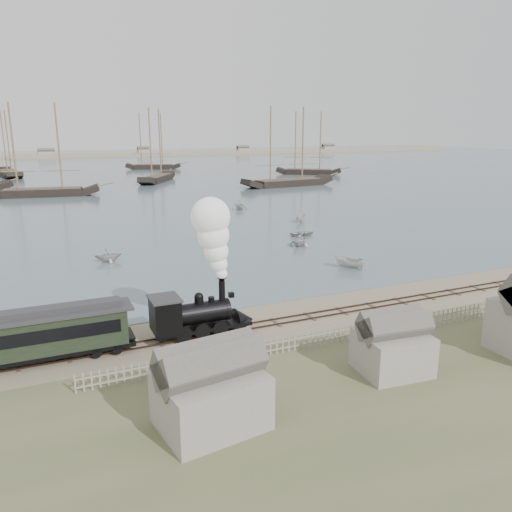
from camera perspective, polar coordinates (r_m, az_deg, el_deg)
name	(u,v)px	position (r m, az deg, el deg)	size (l,w,h in m)	color
ground	(276,312)	(40.85, 2.33, -6.45)	(600.00, 600.00, 0.00)	gray
harbor_water	(81,167)	(205.44, -19.33, 9.53)	(600.00, 336.00, 0.06)	#485C67
rail_track	(288,320)	(39.17, 3.63, -7.34)	(120.00, 1.80, 0.16)	#38261E
picket_fence_west	(233,363)	(32.56, -2.64, -12.11)	(19.00, 0.10, 1.20)	gray
picket_fence_east	(463,321)	(42.32, 22.56, -6.84)	(15.00, 0.10, 1.20)	gray
shed_left	(212,425)	(26.63, -5.10, -18.71)	(5.00, 4.00, 4.10)	gray
shed_mid	(391,371)	(32.60, 15.18, -12.60)	(4.00, 3.50, 3.60)	gray
far_spit	(67,157)	(285.10, -20.77, 10.53)	(500.00, 20.00, 1.80)	gray
locomotive	(212,276)	(35.45, -5.10, -2.24)	(7.68, 2.87, 9.57)	black
passenger_coach	(27,335)	(34.60, -24.67, -8.22)	(12.93, 2.49, 3.14)	black
beached_dinghy	(62,339)	(37.25, -21.31, -8.86)	(4.27, 3.05, 0.89)	#B8B5AF
rowboat_1	(108,255)	(58.09, -16.55, 0.13)	(2.90, 2.50, 1.53)	#B8B5AF
rowboat_2	(349,263)	(53.80, 10.62, -0.78)	(3.24, 1.22, 1.25)	#B8B5AF
rowboat_3	(303,233)	(69.59, 5.37, 2.62)	(3.46, 2.47, 0.72)	#B8B5AF
rowboat_4	(300,239)	(63.43, 5.05, 1.93)	(3.22, 2.78, 1.70)	#B8B5AF
rowboat_5	(301,218)	(79.84, 5.11, 4.32)	(3.16, 1.19, 1.22)	#B8B5AF
rowboat_7	(239,205)	(91.87, -1.91, 5.86)	(3.32, 2.86, 1.75)	#B8B5AF
schooner_2	(39,150)	(119.16, -23.59, 11.05)	(23.53, 5.43, 20.00)	black
schooner_3	(156,145)	(143.33, -11.38, 12.31)	(21.27, 4.91, 20.00)	black
schooner_4	(289,147)	(130.18, 3.74, 12.37)	(25.71, 5.93, 20.00)	black
schooner_5	(309,143)	(164.12, 6.09, 12.73)	(20.77, 4.79, 20.00)	black
schooner_7	(6,144)	(174.55, -26.69, 11.41)	(23.70, 5.47, 20.00)	black
schooner_8	(152,141)	(188.83, -11.79, 12.72)	(19.64, 4.53, 20.00)	black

